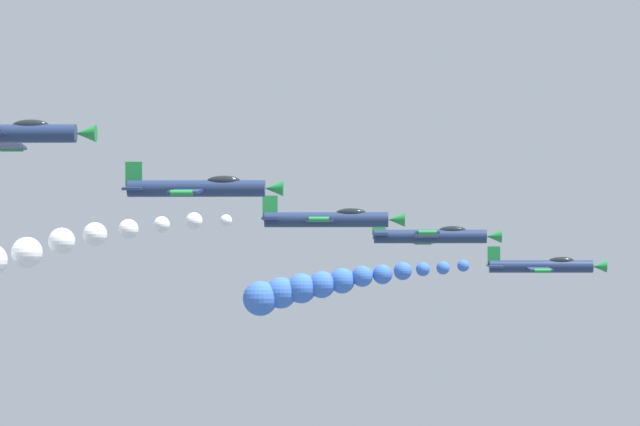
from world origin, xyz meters
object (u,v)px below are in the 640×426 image
(airplane_left_inner, at_px, (432,236))
(airplane_right_inner, at_px, (329,219))
(airplane_right_outer, at_px, (3,133))
(airplane_left_outer, at_px, (199,188))
(airplane_lead, at_px, (543,266))

(airplane_left_inner, xyz_separation_m, airplane_right_inner, (11.32, -8.02, 0.93))
(airplane_left_inner, distance_m, airplane_right_outer, 42.20)
(airplane_left_inner, xyz_separation_m, airplane_left_outer, (22.43, -16.25, 2.56))
(airplane_lead, distance_m, airplane_right_inner, 29.14)
(airplane_lead, bearing_deg, airplane_right_outer, -40.38)
(airplane_left_inner, height_order, airplane_right_outer, airplane_right_outer)
(airplane_lead, relative_size, airplane_right_inner, 1.00)
(airplane_lead, xyz_separation_m, airplane_right_inner, (22.54, -18.17, 3.26))
(airplane_left_inner, bearing_deg, airplane_lead, 137.89)
(airplane_left_inner, height_order, airplane_left_outer, airplane_left_outer)
(airplane_right_inner, relative_size, airplane_left_outer, 1.00)
(airplane_left_outer, bearing_deg, airplane_right_inner, 143.50)
(airplane_lead, distance_m, airplane_right_outer, 57.50)
(airplane_right_inner, xyz_separation_m, airplane_left_outer, (11.11, -8.22, 1.64))
(airplane_lead, xyz_separation_m, airplane_left_inner, (11.23, -10.15, 2.33))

